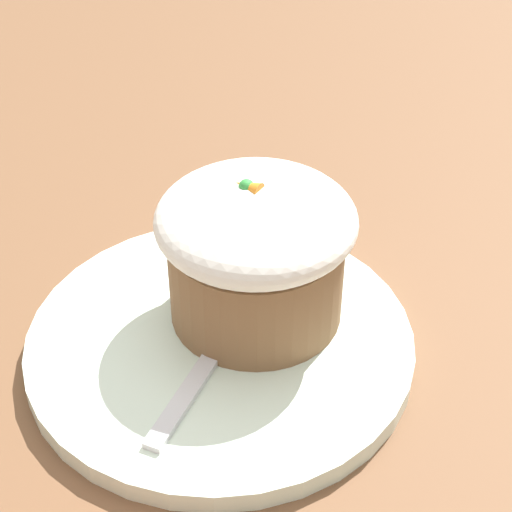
% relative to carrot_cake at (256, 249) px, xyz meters
% --- Properties ---
extents(ground_plane, '(4.00, 4.00, 0.00)m').
position_rel_carrot_cake_xyz_m(ground_plane, '(0.01, 0.03, -0.06)').
color(ground_plane, brown).
extents(dessert_plate, '(0.22, 0.22, 0.01)m').
position_rel_carrot_cake_xyz_m(dessert_plate, '(0.01, 0.03, -0.05)').
color(dessert_plate, silver).
rests_on(dessert_plate, ground_plane).
extents(carrot_cake, '(0.11, 0.11, 0.09)m').
position_rel_carrot_cake_xyz_m(carrot_cake, '(0.00, 0.00, 0.00)').
color(carrot_cake, brown).
rests_on(carrot_cake, dessert_plate).
extents(spoon, '(0.04, 0.12, 0.01)m').
position_rel_carrot_cake_xyz_m(spoon, '(0.00, 0.03, -0.04)').
color(spoon, silver).
rests_on(spoon, dessert_plate).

